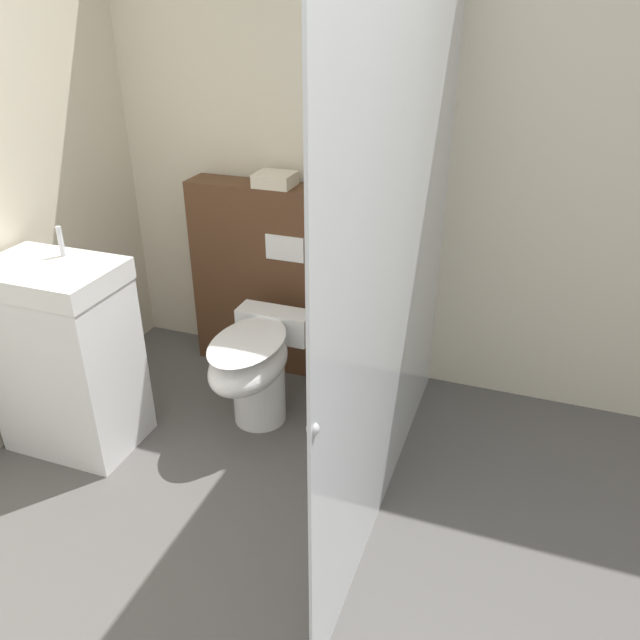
% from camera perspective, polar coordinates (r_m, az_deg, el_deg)
% --- Properties ---
extents(wall_back, '(8.00, 0.06, 2.50)m').
position_cam_1_polar(wall_back, '(3.36, 4.10, 14.66)').
color(wall_back, beige).
rests_on(wall_back, ground_plane).
extents(partition_panel, '(1.19, 0.21, 1.10)m').
position_cam_1_polar(partition_panel, '(3.55, -2.49, 3.48)').
color(partition_panel, '#51331E').
rests_on(partition_panel, ground_plane).
extents(shower_glass, '(0.04, 1.96, 2.11)m').
position_cam_1_polar(shower_glass, '(2.38, 7.35, 4.12)').
color(shower_glass, silver).
rests_on(shower_glass, ground_plane).
extents(toilet, '(0.39, 0.67, 0.53)m').
position_cam_1_polar(toilet, '(3.16, -5.94, -4.19)').
color(toilet, white).
rests_on(toilet, ground_plane).
extents(sink_vanity, '(0.61, 0.43, 1.09)m').
position_cam_1_polar(sink_vanity, '(3.19, -22.21, -3.17)').
color(sink_vanity, white).
rests_on(sink_vanity, ground_plane).
extents(hair_drier, '(0.19, 0.08, 0.14)m').
position_cam_1_polar(hair_drier, '(3.19, 4.12, 12.91)').
color(hair_drier, '#2D2D33').
rests_on(hair_drier, partition_panel).
extents(folded_towel, '(0.20, 0.18, 0.07)m').
position_cam_1_polar(folded_towel, '(3.38, -4.13, 12.69)').
color(folded_towel, beige).
rests_on(folded_towel, partition_panel).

